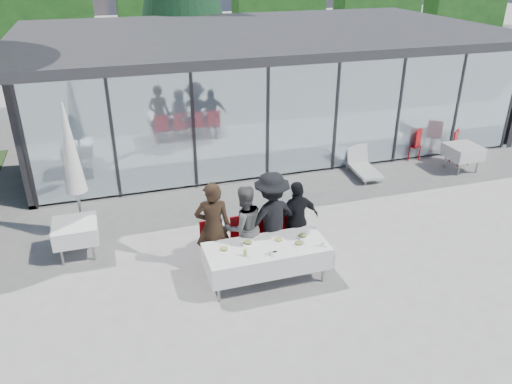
{
  "coord_description": "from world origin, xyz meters",
  "views": [
    {
      "loc": [
        -2.99,
        -7.72,
        5.61
      ],
      "look_at": [
        -0.17,
        1.2,
        1.08
      ],
      "focal_mm": 35.0,
      "sensor_mm": 36.0,
      "label": 1
    }
  ],
  "objects_px": {
    "plate_c": "(278,240)",
    "diner_chair_b": "(243,238)",
    "plate_d": "(303,236)",
    "spare_table_left": "(75,231)",
    "plate_extra": "(299,244)",
    "spare_chair_b": "(415,142)",
    "lounger": "(362,165)",
    "diner_a": "(213,228)",
    "plate_b": "(248,243)",
    "diner_chair_c": "(270,234)",
    "spare_table_right": "(463,152)",
    "spare_chair_a": "(458,146)",
    "diner_chair_a": "(213,243)",
    "plate_a": "(224,249)",
    "diner_b": "(244,227)",
    "market_umbrella": "(71,156)",
    "juice_bottle": "(245,253)",
    "diner_c": "(271,218)",
    "folded_eyeglasses": "(273,252)",
    "diner_chair_d": "(295,230)",
    "dining_table": "(266,256)",
    "diner_d": "(297,220)"
  },
  "relations": [
    {
      "from": "diner_chair_c",
      "to": "spare_table_right",
      "type": "relative_size",
      "value": 1.13
    },
    {
      "from": "plate_c",
      "to": "lounger",
      "type": "xyz_separation_m",
      "value": [
        3.86,
        3.84,
        -0.52
      ]
    },
    {
      "from": "spare_chair_a",
      "to": "lounger",
      "type": "xyz_separation_m",
      "value": [
        -3.0,
        0.13,
        -0.28
      ]
    },
    {
      "from": "juice_bottle",
      "to": "folded_eyeglasses",
      "type": "relative_size",
      "value": 0.98
    },
    {
      "from": "diner_a",
      "to": "diner_d",
      "type": "relative_size",
      "value": 1.14
    },
    {
      "from": "plate_d",
      "to": "plate_b",
      "type": "bearing_deg",
      "value": 176.24
    },
    {
      "from": "diner_chair_c",
      "to": "spare_table_right",
      "type": "height_order",
      "value": "diner_chair_c"
    },
    {
      "from": "spare_table_right",
      "to": "plate_extra",
      "type": "bearing_deg",
      "value": -151.41
    },
    {
      "from": "diner_a",
      "to": "plate_b",
      "type": "bearing_deg",
      "value": 149.7
    },
    {
      "from": "diner_a",
      "to": "plate_c",
      "type": "relative_size",
      "value": 7.69
    },
    {
      "from": "diner_chair_b",
      "to": "plate_c",
      "type": "distance_m",
      "value": 0.85
    },
    {
      "from": "diner_chair_b",
      "to": "plate_extra",
      "type": "distance_m",
      "value": 1.22
    },
    {
      "from": "plate_d",
      "to": "spare_table_left",
      "type": "bearing_deg",
      "value": 155.53
    },
    {
      "from": "dining_table",
      "to": "juice_bottle",
      "type": "distance_m",
      "value": 0.57
    },
    {
      "from": "plate_d",
      "to": "spare_chair_b",
      "type": "distance_m",
      "value": 6.89
    },
    {
      "from": "diner_chair_b",
      "to": "plate_extra",
      "type": "bearing_deg",
      "value": -47.02
    },
    {
      "from": "plate_b",
      "to": "lounger",
      "type": "height_order",
      "value": "plate_b"
    },
    {
      "from": "plate_c",
      "to": "diner_chair_b",
      "type": "bearing_deg",
      "value": 128.34
    },
    {
      "from": "plate_b",
      "to": "lounger",
      "type": "relative_size",
      "value": 0.18
    },
    {
      "from": "diner_c",
      "to": "plate_c",
      "type": "height_order",
      "value": "diner_c"
    },
    {
      "from": "plate_b",
      "to": "spare_table_right",
      "type": "relative_size",
      "value": 0.28
    },
    {
      "from": "plate_a",
      "to": "market_umbrella",
      "type": "relative_size",
      "value": 0.08
    },
    {
      "from": "diner_a",
      "to": "plate_b",
      "type": "height_order",
      "value": "diner_a"
    },
    {
      "from": "diner_chair_a",
      "to": "plate_b",
      "type": "relative_size",
      "value": 4.03
    },
    {
      "from": "market_umbrella",
      "to": "lounger",
      "type": "height_order",
      "value": "market_umbrella"
    },
    {
      "from": "spare_table_left",
      "to": "plate_a",
      "type": "bearing_deg",
      "value": -36.09
    },
    {
      "from": "diner_chair_d",
      "to": "dining_table",
      "type": "bearing_deg",
      "value": -138.61
    },
    {
      "from": "folded_eyeglasses",
      "to": "spare_chair_a",
      "type": "bearing_deg",
      "value": 29.72
    },
    {
      "from": "dining_table",
      "to": "diner_chair_d",
      "type": "relative_size",
      "value": 2.32
    },
    {
      "from": "diner_a",
      "to": "plate_c",
      "type": "height_order",
      "value": "diner_a"
    },
    {
      "from": "diner_chair_a",
      "to": "spare_chair_a",
      "type": "xyz_separation_m",
      "value": [
        7.98,
        3.07,
        0.0
      ]
    },
    {
      "from": "spare_table_right",
      "to": "spare_chair_a",
      "type": "distance_m",
      "value": 0.54
    },
    {
      "from": "diner_chair_a",
      "to": "plate_a",
      "type": "height_order",
      "value": "diner_chair_a"
    },
    {
      "from": "plate_b",
      "to": "market_umbrella",
      "type": "xyz_separation_m",
      "value": [
        -2.96,
        2.48,
        1.12
      ]
    },
    {
      "from": "juice_bottle",
      "to": "diner_c",
      "type": "bearing_deg",
      "value": 47.4
    },
    {
      "from": "plate_b",
      "to": "spare_chair_a",
      "type": "distance_m",
      "value": 8.28
    },
    {
      "from": "plate_b",
      "to": "plate_c",
      "type": "distance_m",
      "value": 0.57
    },
    {
      "from": "diner_chair_c",
      "to": "spare_chair_a",
      "type": "bearing_deg",
      "value": 24.24
    },
    {
      "from": "diner_chair_a",
      "to": "plate_c",
      "type": "height_order",
      "value": "diner_chair_a"
    },
    {
      "from": "folded_eyeglasses",
      "to": "market_umbrella",
      "type": "height_order",
      "value": "market_umbrella"
    },
    {
      "from": "plate_d",
      "to": "spare_table_left",
      "type": "distance_m",
      "value": 4.54
    },
    {
      "from": "plate_extra",
      "to": "spare_chair_b",
      "type": "xyz_separation_m",
      "value": [
        5.53,
        4.57,
        -0.24
      ]
    },
    {
      "from": "dining_table",
      "to": "plate_c",
      "type": "distance_m",
      "value": 0.37
    },
    {
      "from": "juice_bottle",
      "to": "plate_c",
      "type": "bearing_deg",
      "value": 22.62
    },
    {
      "from": "plate_a",
      "to": "diner_b",
      "type": "bearing_deg",
      "value": 45.77
    },
    {
      "from": "diner_b",
      "to": "spare_table_left",
      "type": "distance_m",
      "value": 3.41
    },
    {
      "from": "dining_table",
      "to": "spare_table_right",
      "type": "bearing_deg",
      "value": 25.71
    },
    {
      "from": "diner_chair_a",
      "to": "plate_extra",
      "type": "distance_m",
      "value": 1.68
    },
    {
      "from": "spare_table_left",
      "to": "diner_b",
      "type": "bearing_deg",
      "value": -23.1
    },
    {
      "from": "plate_a",
      "to": "spare_table_right",
      "type": "bearing_deg",
      "value": 22.77
    }
  ]
}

